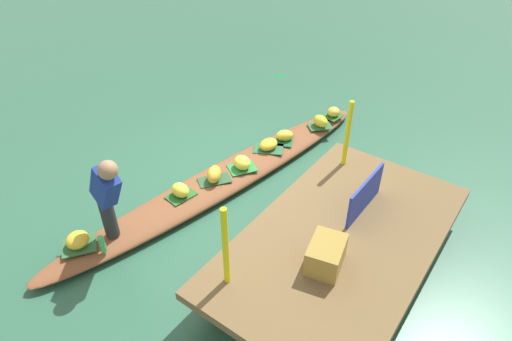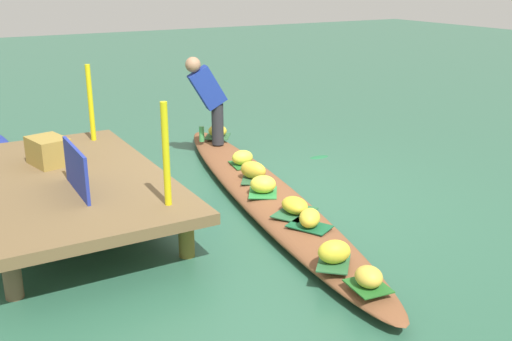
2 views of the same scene
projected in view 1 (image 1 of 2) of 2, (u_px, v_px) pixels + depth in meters
canal_water at (227, 183)px, 6.20m from camera, size 40.00×40.00×0.00m
dock_platform at (342, 239)px, 4.71m from camera, size 3.20×1.80×0.49m
vendor_boat at (227, 177)px, 6.14m from camera, size 5.60×1.62×0.18m
leaf_mat_0 at (215, 180)px, 5.94m from camera, size 0.50×0.44×0.01m
banana_bunch_0 at (214, 174)px, 5.88m from camera, size 0.36×0.31×0.20m
leaf_mat_1 at (181, 195)px, 5.67m from camera, size 0.40×0.31×0.01m
banana_bunch_1 at (180, 190)px, 5.62m from camera, size 0.22×0.28×0.18m
leaf_mat_2 at (284, 140)px, 6.76m from camera, size 0.45×0.39×0.01m
banana_bunch_2 at (285, 135)px, 6.71m from camera, size 0.33×0.32×0.16m
leaf_mat_3 at (320, 126)px, 7.10m from camera, size 0.44×0.43×0.01m
banana_bunch_3 at (321, 121)px, 7.04m from camera, size 0.26×0.31×0.19m
leaf_mat_4 at (268, 148)px, 6.57m from camera, size 0.48×0.53×0.01m
banana_bunch_4 at (269, 144)px, 6.52m from camera, size 0.33×0.25×0.15m
leaf_mat_5 at (242, 168)px, 6.16m from camera, size 0.48×0.45×0.01m
banana_bunch_5 at (242, 163)px, 6.11m from camera, size 0.33×0.34×0.19m
leaf_mat_6 at (79, 245)px, 4.96m from camera, size 0.49×0.48×0.01m
banana_bunch_6 at (78, 240)px, 4.91m from camera, size 0.35×0.35×0.16m
leaf_mat_7 at (333, 116)px, 7.37m from camera, size 0.34×0.29×0.01m
banana_bunch_7 at (333, 112)px, 7.33m from camera, size 0.25×0.23×0.16m
vendor_person at (107, 193)px, 4.64m from camera, size 0.26×0.54×1.19m
water_bottle at (102, 244)px, 4.83m from camera, size 0.07×0.07×0.21m
market_banner at (365, 195)px, 4.87m from camera, size 0.80×0.04×0.43m
railing_post_west at (348, 134)px, 5.47m from camera, size 0.06×0.06×0.90m
railing_post_east at (226, 247)px, 3.91m from camera, size 0.06×0.06×0.90m
produce_crate at (326, 255)px, 4.25m from camera, size 0.50×0.41×0.29m
drifting_plant_0 at (280, 76)px, 9.12m from camera, size 0.30×0.28×0.01m
drifting_plant_1 at (100, 180)px, 6.23m from camera, size 0.13×0.29×0.01m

